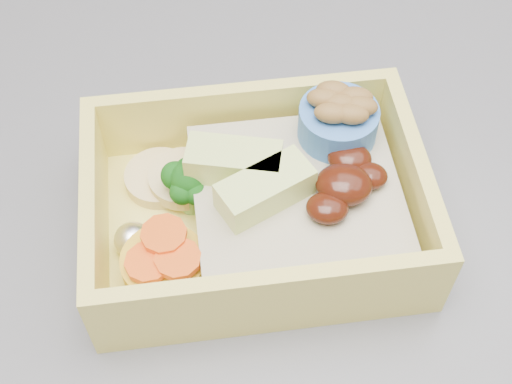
# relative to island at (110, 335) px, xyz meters

# --- Properties ---
(island) EXTENTS (1.24, 0.84, 0.92)m
(island) POSITION_rel_island_xyz_m (0.00, 0.00, 0.00)
(island) COLOR brown
(island) RESTS_ON ground
(bento_box) EXTENTS (0.22, 0.18, 0.07)m
(bento_box) POSITION_rel_island_xyz_m (0.20, -0.11, 0.48)
(bento_box) COLOR #F0E063
(bento_box) RESTS_ON island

